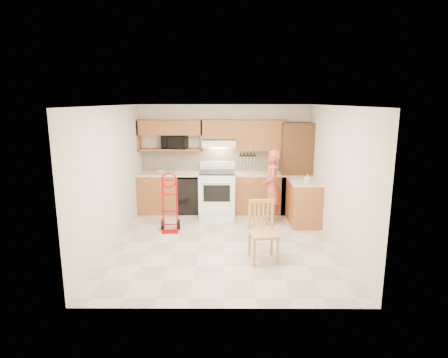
{
  "coord_description": "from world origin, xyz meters",
  "views": [
    {
      "loc": [
        0.03,
        -6.51,
        2.58
      ],
      "look_at": [
        0.0,
        0.5,
        1.1
      ],
      "focal_mm": 29.75,
      "sensor_mm": 36.0,
      "label": 1
    }
  ],
  "objects_px": {
    "range": "(217,190)",
    "dining_chair": "(264,232)",
    "person": "(271,187)",
    "hand_truck": "(170,205)",
    "microwave": "(175,142)"
  },
  "relations": [
    {
      "from": "hand_truck",
      "to": "dining_chair",
      "type": "bearing_deg",
      "value": -42.4
    },
    {
      "from": "person",
      "to": "dining_chair",
      "type": "relative_size",
      "value": 1.61
    },
    {
      "from": "microwave",
      "to": "hand_truck",
      "type": "relative_size",
      "value": 0.52
    },
    {
      "from": "range",
      "to": "dining_chair",
      "type": "bearing_deg",
      "value": -71.66
    },
    {
      "from": "range",
      "to": "hand_truck",
      "type": "xyz_separation_m",
      "value": [
        -0.92,
        -1.06,
        -0.06
      ]
    },
    {
      "from": "person",
      "to": "hand_truck",
      "type": "xyz_separation_m",
      "value": [
        -2.09,
        -0.52,
        -0.25
      ]
    },
    {
      "from": "microwave",
      "to": "dining_chair",
      "type": "relative_size",
      "value": 0.57
    },
    {
      "from": "microwave",
      "to": "range",
      "type": "relative_size",
      "value": 0.47
    },
    {
      "from": "microwave",
      "to": "hand_truck",
      "type": "height_order",
      "value": "microwave"
    },
    {
      "from": "range",
      "to": "dining_chair",
      "type": "height_order",
      "value": "range"
    },
    {
      "from": "microwave",
      "to": "person",
      "type": "height_order",
      "value": "microwave"
    },
    {
      "from": "hand_truck",
      "to": "dining_chair",
      "type": "height_order",
      "value": "hand_truck"
    },
    {
      "from": "microwave",
      "to": "person",
      "type": "relative_size",
      "value": 0.36
    },
    {
      "from": "person",
      "to": "hand_truck",
      "type": "relative_size",
      "value": 1.47
    },
    {
      "from": "microwave",
      "to": "range",
      "type": "height_order",
      "value": "microwave"
    }
  ]
}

